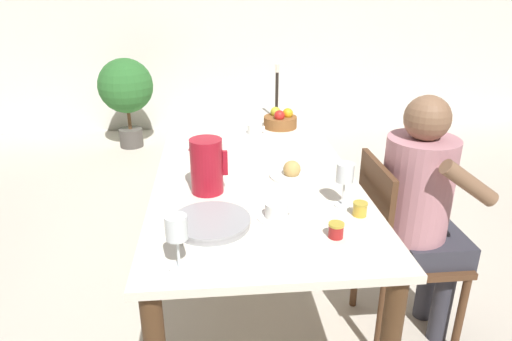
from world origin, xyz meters
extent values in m
plane|color=beige|center=(0.00, 0.00, 0.00)|extent=(20.00, 20.00, 0.00)
cube|color=silver|center=(0.00, 3.06, 1.30)|extent=(10.00, 0.06, 2.60)
cube|color=silver|center=(0.00, 0.00, 0.76)|extent=(0.90, 2.16, 0.03)
cylinder|color=#472D19|center=(-0.39, 1.02, 0.37)|extent=(0.07, 0.07, 0.74)
cylinder|color=#472D19|center=(0.39, 1.02, 0.37)|extent=(0.07, 0.07, 0.74)
cylinder|color=#51331E|center=(0.89, -0.26, 0.21)|extent=(0.04, 0.04, 0.41)
cylinder|color=#51331E|center=(0.89, -0.63, 0.21)|extent=(0.04, 0.04, 0.41)
cylinder|color=#51331E|center=(0.52, -0.26, 0.21)|extent=(0.04, 0.04, 0.41)
cylinder|color=#51331E|center=(0.52, -0.63, 0.21)|extent=(0.04, 0.04, 0.41)
cube|color=#51331E|center=(0.71, -0.44, 0.43)|extent=(0.42, 0.42, 0.03)
cube|color=#51331E|center=(0.51, -0.44, 0.66)|extent=(0.03, 0.39, 0.44)
cylinder|color=#33333D|center=(0.85, -0.37, 0.22)|extent=(0.09, 0.09, 0.44)
cylinder|color=#33333D|center=(0.85, -0.53, 0.22)|extent=(0.09, 0.09, 0.44)
cube|color=#33333D|center=(0.78, -0.45, 0.49)|extent=(0.30, 0.34, 0.11)
cylinder|color=#B77A84|center=(0.69, -0.45, 0.76)|extent=(0.30, 0.30, 0.46)
sphere|color=brown|center=(0.69, -0.45, 1.08)|extent=(0.19, 0.19, 0.19)
cylinder|color=brown|center=(0.79, -0.66, 0.88)|extent=(0.25, 0.06, 0.20)
cylinder|color=#A31423|center=(-0.21, -0.42, 0.89)|extent=(0.13, 0.13, 0.23)
cube|color=#A31423|center=(-0.14, -0.42, 0.90)|extent=(0.02, 0.02, 0.10)
cone|color=#A31423|center=(-0.27, -0.42, 0.98)|extent=(0.04, 0.04, 0.04)
cylinder|color=white|center=(0.32, -0.60, 0.78)|extent=(0.06, 0.06, 0.00)
cylinder|color=white|center=(0.32, -0.60, 0.83)|extent=(0.01, 0.01, 0.10)
cylinder|color=white|center=(0.32, -0.60, 0.91)|extent=(0.07, 0.07, 0.07)
cylinder|color=white|center=(-0.30, -0.97, 0.78)|extent=(0.06, 0.06, 0.00)
cylinder|color=white|center=(-0.30, -0.97, 0.83)|extent=(0.01, 0.01, 0.10)
cylinder|color=white|center=(-0.30, -0.97, 0.92)|extent=(0.07, 0.07, 0.08)
cylinder|color=gold|center=(-0.30, -0.97, 0.90)|extent=(0.06, 0.06, 0.04)
cylinder|color=white|center=(0.04, -0.68, 0.78)|extent=(0.15, 0.15, 0.01)
cylinder|color=white|center=(0.04, -0.68, 0.81)|extent=(0.09, 0.09, 0.06)
cube|color=white|center=(0.09, -0.68, 0.81)|extent=(0.01, 0.01, 0.03)
cylinder|color=white|center=(0.06, 0.34, 0.78)|extent=(0.15, 0.15, 0.01)
cylinder|color=white|center=(0.06, 0.34, 0.81)|extent=(0.09, 0.09, 0.06)
cube|color=white|center=(0.11, 0.34, 0.81)|extent=(0.01, 0.01, 0.03)
cylinder|color=#9E9EA3|center=(-0.20, -0.71, 0.78)|extent=(0.28, 0.28, 0.02)
cylinder|color=#9E9EA3|center=(-0.20, -0.71, 0.80)|extent=(0.29, 0.29, 0.01)
cylinder|color=white|center=(0.17, -0.30, 0.78)|extent=(0.20, 0.20, 0.01)
sphere|color=tan|center=(0.17, -0.30, 0.81)|extent=(0.08, 0.08, 0.08)
cylinder|color=gold|center=(0.36, -0.69, 0.80)|extent=(0.05, 0.05, 0.05)
cylinder|color=gold|center=(0.36, -0.69, 0.82)|extent=(0.06, 0.06, 0.01)
cylinder|color=#A81E1E|center=(0.23, -0.83, 0.80)|extent=(0.05, 0.05, 0.05)
cylinder|color=gold|center=(0.23, -0.83, 0.82)|extent=(0.06, 0.06, 0.01)
cylinder|color=brown|center=(0.22, 0.47, 0.81)|extent=(0.20, 0.20, 0.07)
sphere|color=gold|center=(0.27, 0.47, 0.86)|extent=(0.06, 0.06, 0.06)
sphere|color=gold|center=(0.20, 0.51, 0.86)|extent=(0.06, 0.06, 0.06)
sphere|color=red|center=(0.21, 0.42, 0.86)|extent=(0.06, 0.06, 0.06)
cylinder|color=black|center=(0.23, 0.66, 0.78)|extent=(0.06, 0.06, 0.01)
cylinder|color=black|center=(0.23, 0.66, 0.93)|extent=(0.02, 0.02, 0.28)
cylinder|color=beige|center=(0.23, 0.66, 1.10)|extent=(0.02, 0.02, 0.05)
cylinder|color=#4C4742|center=(-1.05, 2.45, 0.10)|extent=(0.24, 0.24, 0.19)
cylinder|color=brown|center=(-1.05, 2.45, 0.30)|extent=(0.04, 0.04, 0.22)
sphere|color=#2D6B2D|center=(-1.05, 2.45, 0.64)|extent=(0.54, 0.54, 0.54)
camera|label=1|loc=(-0.17, -2.18, 1.59)|focal=32.00mm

